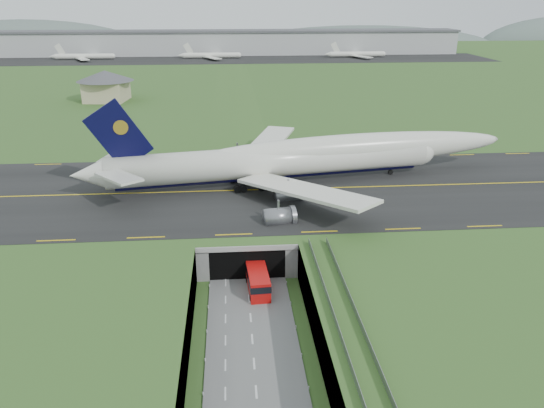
{
  "coord_description": "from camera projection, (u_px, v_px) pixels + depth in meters",
  "views": [
    {
      "loc": [
        -2.06,
        -66.14,
        42.01
      ],
      "look_at": [
        4.85,
        20.0,
        8.13
      ],
      "focal_mm": 35.0,
      "sensor_mm": 36.0,
      "label": 1
    }
  ],
  "objects": [
    {
      "name": "shuttle_tram",
      "position": [
        258.0,
        281.0,
        80.34
      ],
      "size": [
        3.51,
        8.23,
        3.28
      ],
      "rotation": [
        0.0,
        0.0,
        0.06
      ],
      "color": "#BD0E0C",
      "rests_on": "ground"
    },
    {
      "name": "service_building",
      "position": [
        106.0,
        83.0,
        193.45
      ],
      "size": [
        22.53,
        22.53,
        11.12
      ],
      "rotation": [
        0.0,
        0.0,
        -0.11
      ],
      "color": "#BDB088",
      "rests_on": "ground"
    },
    {
      "name": "ground",
      "position": [
        250.0,
        307.0,
        76.87
      ],
      "size": [
        900.0,
        900.0,
        0.0
      ],
      "primitive_type": "plane",
      "color": "#335823",
      "rests_on": "ground"
    },
    {
      "name": "tunnel_portal",
      "position": [
        245.0,
        238.0,
        91.16
      ],
      "size": [
        17.0,
        22.3,
        6.0
      ],
      "color": "gray",
      "rests_on": "ground"
    },
    {
      "name": "distant_hills",
      "position": [
        301.0,
        51.0,
        482.18
      ],
      "size": [
        700.0,
        91.0,
        60.0
      ],
      "color": "slate",
      "rests_on": "ground"
    },
    {
      "name": "jumbo_jet",
      "position": [
        303.0,
        158.0,
        108.31
      ],
      "size": [
        90.53,
        58.4,
        19.57
      ],
      "rotation": [
        0.0,
        0.0,
        0.16
      ],
      "color": "silver",
      "rests_on": "ground"
    },
    {
      "name": "taxiway",
      "position": [
        242.0,
        191.0,
        105.27
      ],
      "size": [
        800.0,
        44.0,
        0.18
      ],
      "primitive_type": "cube",
      "color": "black",
      "rests_on": "airfield_deck"
    },
    {
      "name": "guideway",
      "position": [
        356.0,
        356.0,
        58.01
      ],
      "size": [
        3.0,
        53.0,
        7.05
      ],
      "color": "#A8A8A3",
      "rests_on": "ground"
    },
    {
      "name": "cargo_terminal",
      "position": [
        231.0,
        42.0,
        349.64
      ],
      "size": [
        320.0,
        67.0,
        15.6
      ],
      "color": "#B2B2B2",
      "rests_on": "ground"
    },
    {
      "name": "trench_road",
      "position": [
        252.0,
        337.0,
        69.87
      ],
      "size": [
        12.0,
        75.0,
        0.2
      ],
      "primitive_type": "cube",
      "color": "slate",
      "rests_on": "ground"
    },
    {
      "name": "airfield_deck",
      "position": [
        249.0,
        289.0,
        75.78
      ],
      "size": [
        800.0,
        800.0,
        6.0
      ],
      "primitive_type": "cube",
      "color": "gray",
      "rests_on": "ground"
    }
  ]
}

